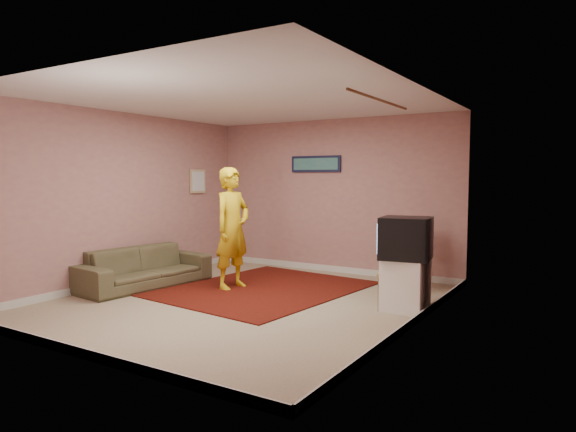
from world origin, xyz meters
The scene contains 26 objects.
ground centered at (0.00, 0.00, 0.00)m, with size 5.00×5.00×0.00m, color tan.
wall_back centered at (0.00, 2.50, 1.30)m, with size 4.50×0.02×2.60m, color tan.
wall_front centered at (0.00, -2.50, 1.30)m, with size 4.50×0.02×2.60m, color tan.
wall_left centered at (-2.25, 0.00, 1.30)m, with size 0.02×5.00×2.60m, color tan.
wall_right centered at (2.25, 0.00, 1.30)m, with size 0.02×5.00×2.60m, color tan.
ceiling centered at (0.00, 0.00, 2.60)m, with size 4.50×5.00×0.02m, color silver.
baseboard_back centered at (0.00, 2.49, 0.05)m, with size 4.50×0.02×0.10m, color silver.
baseboard_front centered at (0.00, -2.49, 0.05)m, with size 4.50×0.02×0.10m, color silver.
baseboard_left centered at (-2.24, 0.00, 0.05)m, with size 0.02×5.00×0.10m, color silver.
baseboard_right centered at (2.24, 0.00, 0.05)m, with size 0.02×5.00×0.10m, color silver.
window centered at (2.24, -0.90, 1.45)m, with size 0.01×1.10×1.50m, color black.
curtain_sheer centered at (2.23, -1.05, 1.25)m, with size 0.01×0.75×2.10m, color white.
curtain_floral centered at (2.21, -0.35, 1.25)m, with size 0.01×0.35×2.10m, color beige.
curtain_rod centered at (2.20, -0.90, 2.32)m, with size 0.02×0.02×1.40m, color brown.
picture_back centered at (-0.30, 2.47, 1.85)m, with size 0.95×0.04×0.28m.
picture_left centered at (-2.22, 1.60, 1.55)m, with size 0.04×0.38×0.42m.
area_rug centered at (-0.20, 0.72, 0.01)m, with size 2.31×2.89×0.02m, color black.
tv_cabinet centered at (1.95, 0.62, 0.32)m, with size 0.50×0.46×0.64m, color white.
crt_tv centered at (1.94, 0.62, 0.89)m, with size 0.67×0.61×0.51m.
chair_a centered at (1.63, 1.90, 0.62)m, with size 0.47×0.45×0.55m.
dvd_player centered at (1.63, 1.90, 0.55)m, with size 0.36×0.25×0.06m, color #B0B1B5.
blue_throw centered at (1.63, 2.09, 0.82)m, with size 0.38×0.05×0.40m, color #81ADD3.
chair_b centered at (1.84, 0.63, 0.55)m, with size 0.43×0.45×0.49m.
game_console centered at (1.84, 0.63, 0.49)m, with size 0.22×0.16×0.04m, color white.
sofa centered at (-1.80, -0.06, 0.29)m, with size 1.99×0.78×0.58m, color #4E462F.
person centered at (-0.62, 0.54, 0.88)m, with size 0.64×0.42×1.77m, color gold.
Camera 1 is at (3.96, -5.34, 1.63)m, focal length 32.00 mm.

